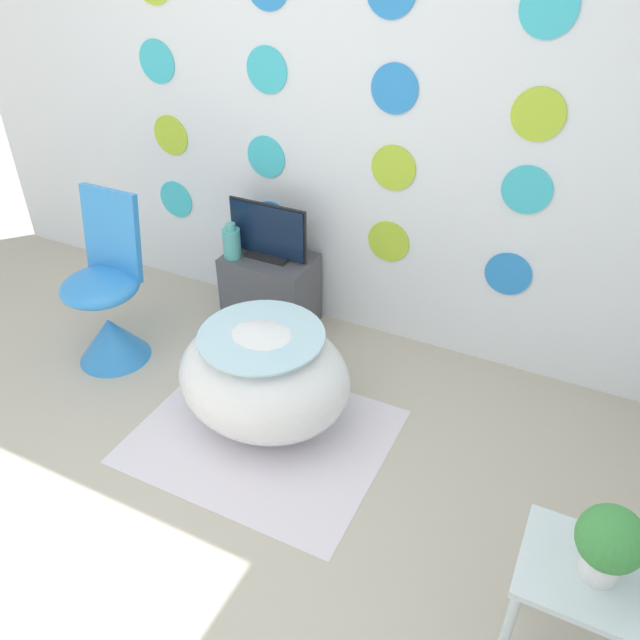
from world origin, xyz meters
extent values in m
plane|color=#BCB29E|center=(0.00, 0.00, 0.00)|extent=(12.00, 12.00, 0.00)
cube|color=white|center=(0.00, 2.03, 1.30)|extent=(4.71, 0.04, 2.60)
cylinder|color=#3DC6D6|center=(-1.00, 2.01, 0.55)|extent=(0.22, 0.01, 0.22)
cylinder|color=#2D8CE0|center=(-0.33, 2.01, 0.55)|extent=(0.22, 0.01, 0.22)
cylinder|color=#B2D633|center=(0.36, 2.01, 0.57)|extent=(0.22, 0.01, 0.22)
cylinder|color=#2D8CE0|center=(0.99, 2.01, 0.54)|extent=(0.22, 0.01, 0.22)
cylinder|color=#B2D633|center=(-0.97, 2.01, 0.94)|extent=(0.22, 0.01, 0.22)
cylinder|color=#3DC6D6|center=(-0.35, 2.01, 0.91)|extent=(0.22, 0.01, 0.22)
cylinder|color=#B2D633|center=(0.36, 2.01, 0.97)|extent=(0.22, 0.01, 0.22)
cylinder|color=#3DC6D6|center=(0.99, 2.01, 0.97)|extent=(0.22, 0.01, 0.22)
cylinder|color=#3DC6D6|center=(-1.00, 2.01, 1.33)|extent=(0.22, 0.01, 0.22)
cylinder|color=#3DC6D6|center=(-0.32, 2.01, 1.35)|extent=(0.22, 0.01, 0.22)
cylinder|color=#2D8CE0|center=(0.34, 2.01, 1.34)|extent=(0.22, 0.01, 0.22)
cylinder|color=#B2D633|center=(0.98, 2.01, 1.30)|extent=(0.22, 0.01, 0.22)
cylinder|color=#3DC6D6|center=(0.94, 2.01, 1.70)|extent=(0.22, 0.01, 0.22)
cube|color=silver|center=(0.18, 0.99, 0.00)|extent=(1.11, 0.91, 0.01)
ellipsoid|color=white|center=(0.13, 1.10, 0.25)|extent=(0.80, 0.68, 0.51)
cylinder|color=#B2DBEA|center=(0.13, 1.10, 0.49)|extent=(0.56, 0.56, 0.01)
cone|color=#338CE0|center=(-0.84, 1.16, 0.12)|extent=(0.37, 0.37, 0.24)
ellipsoid|color=#338CE0|center=(-0.84, 1.16, 0.44)|extent=(0.39, 0.39, 0.14)
cube|color=#338CE0|center=(-0.84, 1.30, 0.67)|extent=(0.33, 0.10, 0.46)
cube|color=#4C4C51|center=(-0.25, 1.82, 0.21)|extent=(0.48, 0.32, 0.43)
cube|color=white|center=(-0.25, 1.66, 0.29)|extent=(0.41, 0.01, 0.12)
cube|color=black|center=(-0.25, 1.82, 0.44)|extent=(0.24, 0.12, 0.02)
cube|color=black|center=(-0.25, 1.82, 0.59)|extent=(0.45, 0.01, 0.30)
cube|color=#0F1E38|center=(-0.25, 1.82, 0.59)|extent=(0.43, 0.01, 0.28)
cylinder|color=#51B2AD|center=(-0.43, 1.74, 0.51)|extent=(0.10, 0.10, 0.16)
cylinder|color=#51B2AD|center=(-0.43, 1.74, 0.61)|extent=(0.05, 0.05, 0.03)
cube|color=silver|center=(1.57, 0.56, 0.45)|extent=(0.42, 0.34, 0.02)
cylinder|color=silver|center=(1.38, 0.41, 0.22)|extent=(0.03, 0.03, 0.44)
cylinder|color=silver|center=(1.38, 0.70, 0.22)|extent=(0.03, 0.03, 0.44)
cylinder|color=white|center=(1.57, 0.56, 0.50)|extent=(0.11, 0.11, 0.08)
sphere|color=#3D8E42|center=(1.57, 0.56, 0.62)|extent=(0.19, 0.19, 0.19)
camera|label=1|loc=(1.33, -0.74, 2.06)|focal=35.00mm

